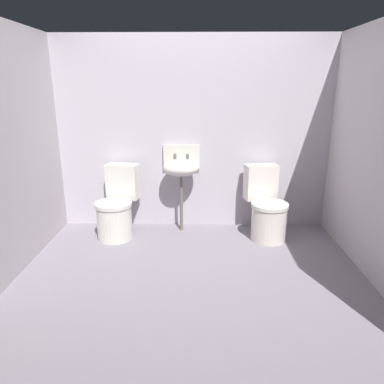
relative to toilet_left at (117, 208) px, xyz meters
The scene contains 6 objects.
ground_plane 1.30m from the toilet_left, 47.10° to the right, with size 3.53×2.93×0.08m, color slate.
wall_back 1.22m from the toilet_left, 25.18° to the left, with size 3.53×0.10×2.18m, color #B8B1BC.
wall_left 1.36m from the toilet_left, 133.09° to the right, with size 0.10×2.73×2.18m, color #B8AEB5.
toilet_left is the anchor object (origin of this frame).
toilet_right 1.67m from the toilet_left, ahead, with size 0.49×0.65×0.78m.
sink 0.86m from the toilet_left, 14.72° to the left, with size 0.42×0.35×0.99m.
Camera 1 is at (0.06, -2.87, 1.67)m, focal length 33.68 mm.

